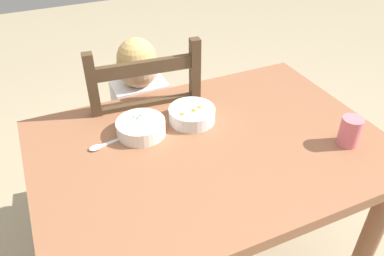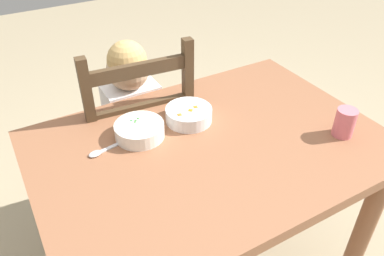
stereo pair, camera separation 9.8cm
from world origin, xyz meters
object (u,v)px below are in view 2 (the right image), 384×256
bowl_of_carrots (189,114)px  drinking_cup (345,123)px  spoon (101,151)px  bowl_of_peas (139,130)px  dining_chair (137,146)px  child_figure (135,116)px  dining_table (210,170)px

bowl_of_carrots → drinking_cup: drinking_cup is taller
spoon → bowl_of_peas: bearing=6.8°
dining_chair → drinking_cup: (0.51, -0.63, 0.33)m
bowl_of_carrots → spoon: (-0.33, -0.02, -0.02)m
dining_chair → drinking_cup: dining_chair is taller
bowl_of_carrots → child_figure: bearing=107.8°
dining_chair → child_figure: size_ratio=1.04×
dining_table → drinking_cup: (0.41, -0.18, 0.17)m
child_figure → drinking_cup: (0.51, -0.62, 0.17)m
child_figure → spoon: child_figure is taller
dining_chair → drinking_cup: 0.87m
dining_table → bowl_of_peas: bowl_of_peas is taller
dining_chair → spoon: dining_chair is taller
drinking_cup → spoon: bearing=157.0°
dining_chair → bowl_of_carrots: size_ratio=5.97×
spoon → drinking_cup: 0.81m
bowl_of_peas → dining_table: bearing=-38.7°
bowl_of_peas → child_figure: bearing=72.1°
bowl_of_carrots → dining_chair: bearing=108.6°
bowl_of_peas → bowl_of_carrots: same height
bowl_of_carrots → spoon: 0.33m
dining_chair → child_figure: 0.16m
dining_table → drinking_cup: size_ratio=11.56×
dining_table → dining_chair: 0.49m
dining_chair → bowl_of_peas: dining_chair is taller
bowl_of_peas → spoon: size_ratio=1.20×
spoon → drinking_cup: drinking_cup is taller
bowl_of_peas → spoon: bearing=-173.2°
bowl_of_carrots → spoon: bearing=-177.1°
bowl_of_peas → bowl_of_carrots: bearing=-0.0°
child_figure → bowl_of_carrots: child_figure is taller
dining_chair → spoon: 0.48m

